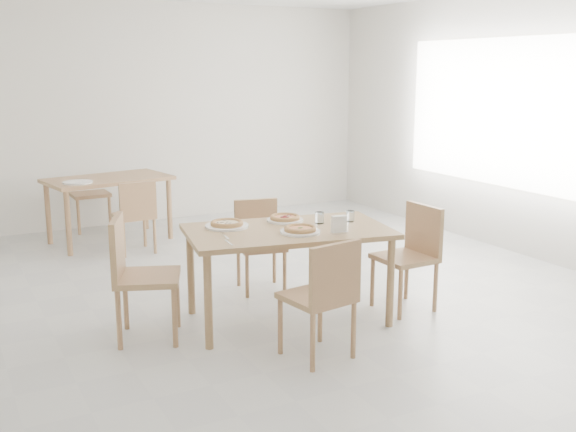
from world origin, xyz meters
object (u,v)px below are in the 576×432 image
second_table (108,186)px  pizza_pepperoni (285,217)px  chair_east (413,249)px  tumbler_b (320,218)px  plate_pepperoni (285,220)px  napkin_holder (339,225)px  plate_mushroom (227,226)px  chair_back_n (88,188)px  pizza_mushroom (227,223)px  main_table (288,239)px  plate_margherita (300,232)px  plate_empty (78,182)px  chair_south (325,291)px  chair_north (259,238)px  pizza_margherita (300,229)px  chair_west (135,269)px  tumbler_a (350,216)px  chair_back_s (136,212)px

second_table → pizza_pepperoni: bearing=-85.6°
chair_east → tumbler_b: chair_east is taller
plate_pepperoni → napkin_holder: napkin_holder is taller
plate_mushroom → chair_back_n: size_ratio=0.38×
pizza_mushroom → tumbler_b: (0.71, -0.23, 0.02)m
plate_pepperoni → tumbler_b: size_ratio=3.18×
napkin_holder → chair_east: bearing=14.3°
pizza_pepperoni → main_table: bearing=-112.6°
chair_east → tumbler_b: bearing=-112.2°
plate_margherita → plate_empty: 3.29m
chair_south → chair_back_n: chair_back_n is taller
chair_south → pizza_mushroom: bearing=-85.1°
chair_north → chair_east: chair_east is taller
plate_margherita → pizza_margherita: (0.00, 0.00, 0.02)m
chair_west → second_table: 3.04m
chair_back_n → plate_mushroom: bearing=-85.7°
tumbler_b → napkin_holder: napkin_holder is taller
napkin_holder → pizza_mushroom: bearing=146.6°
main_table → chair_back_n: (-0.73, 3.94, -0.15)m
plate_pepperoni → pizza_pepperoni: 0.02m
plate_pepperoni → tumbler_a: (0.47, -0.26, 0.04)m
chair_east → plate_empty: 3.81m
chair_west → chair_south: bearing=-111.8°
plate_mushroom → napkin_holder: 0.89m
second_table → pizza_margherita: bearing=-88.6°
plate_empty → tumbler_b: bearing=-65.2°
plate_margherita → plate_mushroom: size_ratio=0.89×
chair_north → pizza_margherita: (-0.13, -1.00, 0.31)m
plate_pepperoni → pizza_mushroom: (-0.50, 0.03, 0.02)m
pizza_pepperoni → plate_empty: size_ratio=0.88×
plate_mushroom → plate_empty: 2.75m
plate_pepperoni → chair_north: bearing=85.7°
chair_east → plate_margherita: bearing=-95.7°
chair_north → plate_empty: 2.43m
chair_east → napkin_holder: (-0.78, -0.09, 0.31)m
plate_mushroom → plate_pepperoni: (0.50, -0.03, 0.00)m
pizza_pepperoni → second_table: bearing=104.4°
plate_mushroom → plate_pepperoni: bearing=-3.2°
tumbler_b → second_table: tumbler_b is taller
chair_south → napkin_holder: size_ratio=6.22×
chair_north → chair_back_s: 1.79m
main_table → pizza_pepperoni: 0.29m
pizza_margherita → pizza_mushroom: size_ratio=1.13×
tumbler_a → chair_east: bearing=-24.4°
second_table → chair_back_s: size_ratio=1.82×
plate_margherita → tumbler_a: (0.55, 0.15, 0.04)m
tumbler_b → chair_back_n: (-1.04, 3.90, -0.28)m
napkin_holder → chair_back_s: bearing=113.8°
pizza_mushroom → tumbler_b: 0.75m
chair_east → plate_margherita: chair_east is taller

